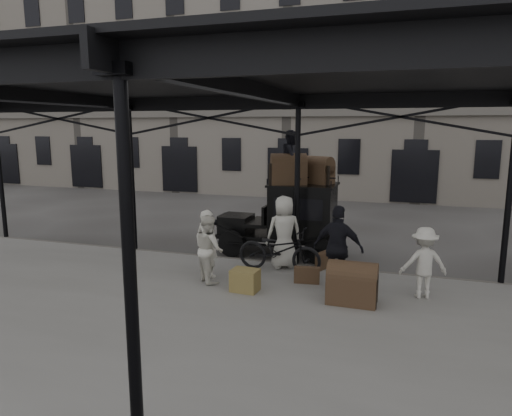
{
  "coord_description": "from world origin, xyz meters",
  "views": [
    {
      "loc": [
        2.6,
        -9.68,
        3.82
      ],
      "look_at": [
        -1.01,
        1.6,
        1.7
      ],
      "focal_mm": 32.0,
      "sensor_mm": 36.0,
      "label": 1
    }
  ],
  "objects": [
    {
      "name": "wicker_hamper",
      "position": [
        -0.64,
        -0.38,
        0.4
      ],
      "size": [
        0.63,
        0.49,
        0.5
      ],
      "primitive_type": "cube",
      "rotation": [
        0.0,
        0.0,
        -0.07
      ],
      "color": "olive",
      "rests_on": "platform"
    },
    {
      "name": "porter_right",
      "position": [
        3.16,
        0.43,
        0.93
      ],
      "size": [
        1.13,
        0.82,
        1.56
      ],
      "primitive_type": "imported",
      "rotation": [
        0.0,
        0.0,
        3.41
      ],
      "color": "beige",
      "rests_on": "platform"
    },
    {
      "name": "porter_midleft",
      "position": [
        -1.67,
        -0.01,
        0.96
      ],
      "size": [
        0.99,
        0.99,
        1.62
      ],
      "primitive_type": "imported",
      "rotation": [
        0.0,
        0.0,
        2.37
      ],
      "color": "silver",
      "rests_on": "platform"
    },
    {
      "name": "canopy",
      "position": [
        0.0,
        -1.72,
        4.6
      ],
      "size": [
        22.5,
        9.0,
        4.74
      ],
      "color": "black",
      "rests_on": "ground"
    },
    {
      "name": "suitcase_flat",
      "position": [
        0.59,
        0.55,
        0.35
      ],
      "size": [
        0.62,
        0.23,
        0.4
      ],
      "primitive_type": "cube",
      "rotation": [
        0.0,
        0.0,
        0.14
      ],
      "color": "#4C3023",
      "rests_on": "platform"
    },
    {
      "name": "ground",
      "position": [
        0.0,
        0.0,
        0.0
      ],
      "size": [
        120.0,
        120.0,
        0.0
      ],
      "primitive_type": "plane",
      "color": "#383533",
      "rests_on": "ground"
    },
    {
      "name": "porter_roof",
      "position": [
        -0.45,
        3.2,
        2.95
      ],
      "size": [
        0.66,
        0.81,
        1.54
      ],
      "primitive_type": "imported",
      "rotation": [
        0.0,
        0.0,
        1.46
      ],
      "color": "black",
      "rests_on": "taxi"
    },
    {
      "name": "steamer_trunk_roof_near",
      "position": [
        -0.5,
        3.05,
        2.55
      ],
      "size": [
        1.16,
        0.94,
        0.74
      ],
      "primitive_type": null,
      "rotation": [
        0.0,
        0.0,
        0.37
      ],
      "color": "#4C3023",
      "rests_on": "taxi"
    },
    {
      "name": "porter_centre",
      "position": [
        -0.25,
        1.61,
        1.11
      ],
      "size": [
        1.11,
        1.0,
        1.91
      ],
      "primitive_type": "imported",
      "rotation": [
        0.0,
        0.0,
        3.69
      ],
      "color": "beige",
      "rests_on": "platform"
    },
    {
      "name": "bicycle",
      "position": [
        -0.26,
        1.19,
        0.73
      ],
      "size": [
        2.26,
        0.95,
        1.16
      ],
      "primitive_type": "imported",
      "rotation": [
        0.0,
        0.0,
        1.49
      ],
      "color": "black",
      "rests_on": "platform"
    },
    {
      "name": "taxi",
      "position": [
        -0.42,
        3.3,
        1.2
      ],
      "size": [
        3.65,
        1.55,
        2.18
      ],
      "color": "black",
      "rests_on": "ground"
    },
    {
      "name": "porter_official",
      "position": [
        1.34,
        0.34,
        1.12
      ],
      "size": [
        1.2,
        0.62,
        1.95
      ],
      "primitive_type": "imported",
      "rotation": [
        0.0,
        0.0,
        3.01
      ],
      "color": "black",
      "rests_on": "platform"
    },
    {
      "name": "porter_left",
      "position": [
        -1.84,
        0.29,
        0.99
      ],
      "size": [
        0.71,
        0.56,
        1.69
      ],
      "primitive_type": "imported",
      "rotation": [
        0.0,
        0.0,
        2.85
      ],
      "color": "beige",
      "rests_on": "platform"
    },
    {
      "name": "steamer_trunk_platform",
      "position": [
        1.74,
        -0.36,
        0.53
      ],
      "size": [
        1.04,
        0.65,
        0.75
      ],
      "primitive_type": null,
      "rotation": [
        0.0,
        0.0,
        -0.02
      ],
      "color": "#4C3023",
      "rests_on": "platform"
    },
    {
      "name": "steamer_trunk_roof_far",
      "position": [
        0.25,
        3.5,
        2.51
      ],
      "size": [
        1.05,
        0.88,
        0.66
      ],
      "primitive_type": null,
      "rotation": [
        0.0,
        0.0,
        -0.44
      ],
      "color": "#4C3023",
      "rests_on": "taxi"
    },
    {
      "name": "platform",
      "position": [
        0.0,
        -2.0,
        0.07
      ],
      "size": [
        28.0,
        8.0,
        0.15
      ],
      "primitive_type": "cube",
      "color": "slate",
      "rests_on": "ground"
    },
    {
      "name": "building_frontage",
      "position": [
        0.0,
        18.0,
        7.0
      ],
      "size": [
        64.0,
        8.0,
        14.0
      ],
      "primitive_type": "cube",
      "color": "slate",
      "rests_on": "ground"
    },
    {
      "name": "suitcase_upright",
      "position": [
        0.78,
        1.8,
        0.38
      ],
      "size": [
        0.37,
        0.61,
        0.45
      ],
      "primitive_type": "cube",
      "rotation": [
        0.0,
        0.0,
        -0.4
      ],
      "color": "#4C3023",
      "rests_on": "platform"
    }
  ]
}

